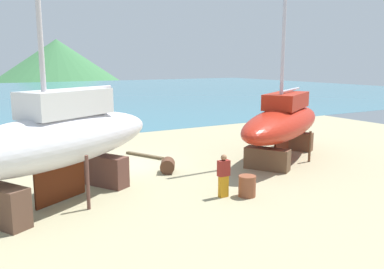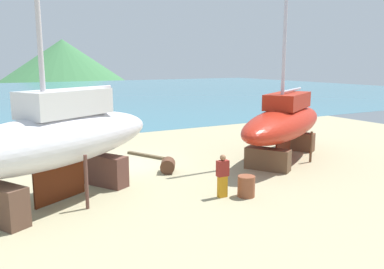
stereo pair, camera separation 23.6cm
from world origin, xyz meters
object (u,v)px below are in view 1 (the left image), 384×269
(sailboat_mid_port, at_px, (59,139))
(barrel_rust_far, at_px, (276,127))
(barrel_blue_faded, at_px, (247,186))
(barrel_rust_mid, at_px, (56,158))
(worker, at_px, (224,175))
(barrel_rust_near, at_px, (168,166))
(sailboat_far_slipway, at_px, (283,122))

(sailboat_mid_port, xyz_separation_m, barrel_rust_far, (16.18, 7.02, -1.88))
(barrel_rust_far, bearing_deg, barrel_blue_faded, -135.91)
(barrel_rust_far, distance_m, barrel_rust_mid, 15.47)
(worker, bearing_deg, sailboat_mid_port, -113.04)
(barrel_rust_near, bearing_deg, barrel_blue_faded, -75.45)
(barrel_blue_faded, bearing_deg, barrel_rust_far, 44.09)
(barrel_blue_faded, distance_m, barrel_rust_mid, 9.54)
(worker, bearing_deg, barrel_rust_mid, -148.23)
(worker, height_order, barrel_blue_faded, worker)
(sailboat_far_slipway, distance_m, worker, 6.99)
(worker, height_order, barrel_rust_near, worker)
(barrel_rust_near, bearing_deg, barrel_rust_mid, 138.88)
(worker, height_order, barrel_rust_far, worker)
(barrel_rust_far, xyz_separation_m, barrel_rust_mid, (-15.36, -1.83, -0.00))
(sailboat_far_slipway, xyz_separation_m, worker, (-5.99, -3.43, -1.09))
(barrel_rust_near, distance_m, barrel_blue_faded, 4.49)
(worker, xyz_separation_m, barrel_rust_near, (-0.33, 3.97, -0.51))
(worker, bearing_deg, barrel_rust_far, 132.04)
(barrel_blue_faded, bearing_deg, sailboat_far_slipway, 36.31)
(barrel_rust_mid, bearing_deg, barrel_rust_far, 6.78)
(barrel_blue_faded, relative_size, barrel_rust_mid, 0.96)
(barrel_rust_mid, bearing_deg, worker, -59.49)
(sailboat_mid_port, distance_m, sailboat_far_slipway, 11.32)
(worker, distance_m, barrel_blue_faded, 0.99)
(barrel_rust_far, relative_size, barrel_rust_near, 1.01)
(worker, xyz_separation_m, barrel_rust_far, (10.90, 9.40, -0.42))
(sailboat_mid_port, relative_size, barrel_rust_far, 19.66)
(sailboat_far_slipway, distance_m, barrel_rust_near, 6.54)
(sailboat_far_slipway, bearing_deg, sailboat_mid_port, -26.31)
(sailboat_far_slipway, height_order, barrel_rust_near, sailboat_far_slipway)
(sailboat_mid_port, bearing_deg, worker, 125.69)
(sailboat_far_slipway, relative_size, barrel_rust_mid, 16.26)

